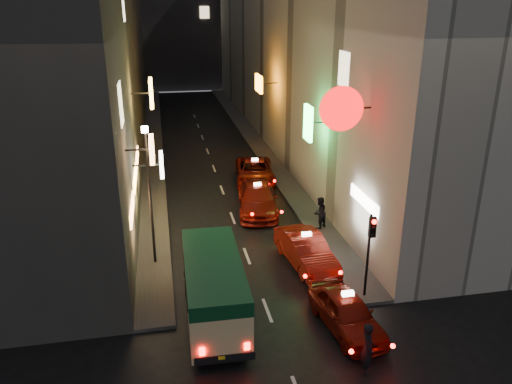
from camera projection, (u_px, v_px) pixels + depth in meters
building_left at (95, 32)px, 37.97m from camera, size 7.46×52.00×18.00m
building_right at (297, 30)px, 40.84m from camera, size 8.19×52.00×18.00m
building_far at (179, 4)px, 68.07m from camera, size 30.00×10.00×22.00m
sidewalk_left at (153, 143)px, 41.81m from camera, size 1.50×52.00×0.15m
sidewalk_right at (253, 138)px, 43.33m from camera, size 1.50×52.00×0.15m
minibus at (214, 283)px, 18.09m from camera, size 2.13×5.79×2.47m
taxi_near at (347, 309)px, 17.88m from camera, size 2.66×5.20×1.75m
taxi_second at (306, 248)px, 22.25m from camera, size 2.84×5.52×1.85m
taxi_third at (258, 196)px, 28.12m from camera, size 3.04×5.82×1.94m
taxi_far at (255, 170)px, 32.67m from camera, size 2.86×5.61×1.88m
pedestrian_crossing at (368, 345)px, 15.67m from camera, size 0.52×0.72×2.01m
pedestrian_sidewalk at (320, 211)px, 25.56m from camera, size 0.85×0.77×1.91m
traffic_light at (371, 239)px, 18.93m from camera, size 0.26×0.43×3.50m
lamp_post at (149, 187)px, 21.25m from camera, size 0.28×0.28×6.22m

